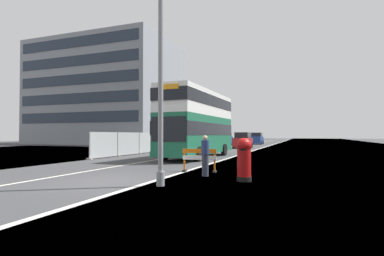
# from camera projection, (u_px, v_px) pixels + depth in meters

# --- Properties ---
(ground) EXTENTS (140.00, 280.00, 0.10)m
(ground) POSITION_uv_depth(u_px,v_px,m) (123.00, 182.00, 11.61)
(ground) COLOR #38383A
(double_decker_bus) EXTENTS (3.02, 10.55, 5.11)m
(double_decker_bus) POSITION_uv_depth(u_px,v_px,m) (198.00, 123.00, 23.48)
(double_decker_bus) COLOR #196042
(double_decker_bus) RESTS_ON ground
(lamppost_foreground) EXTENTS (0.29, 0.70, 9.67)m
(lamppost_foreground) POSITION_uv_depth(u_px,v_px,m) (161.00, 55.00, 10.51)
(lamppost_foreground) COLOR gray
(lamppost_foreground) RESTS_ON ground
(red_pillar_postbox) EXTENTS (0.59, 0.59, 1.66)m
(red_pillar_postbox) POSITION_uv_depth(u_px,v_px,m) (244.00, 157.00, 11.52)
(red_pillar_postbox) COLOR black
(red_pillar_postbox) RESTS_ON ground
(roadworks_barrier) EXTENTS (1.66, 0.62, 1.10)m
(roadworks_barrier) POSITION_uv_depth(u_px,v_px,m) (199.00, 158.00, 14.37)
(roadworks_barrier) COLOR orange
(roadworks_barrier) RESTS_ON ground
(construction_site_fence) EXTENTS (0.44, 13.80, 2.03)m
(construction_site_fence) POSITION_uv_depth(u_px,v_px,m) (139.00, 143.00, 27.73)
(construction_site_fence) COLOR #A8AAAD
(construction_site_fence) RESTS_ON ground
(car_oncoming_near) EXTENTS (2.07, 4.54, 2.08)m
(car_oncoming_near) POSITION_uv_depth(u_px,v_px,m) (243.00, 141.00, 39.98)
(car_oncoming_near) COLOR maroon
(car_oncoming_near) RESTS_ON ground
(car_receding_mid) EXTENTS (1.91, 4.26, 2.11)m
(car_receding_mid) POSITION_uv_depth(u_px,v_px,m) (225.00, 139.00, 49.88)
(car_receding_mid) COLOR navy
(car_receding_mid) RESTS_ON ground
(car_receding_far) EXTENTS (2.07, 4.26, 2.16)m
(car_receding_far) POSITION_uv_depth(u_px,v_px,m) (257.00, 139.00, 55.51)
(car_receding_far) COLOR navy
(car_receding_far) RESTS_ON ground
(car_far_side) EXTENTS (2.08, 4.30, 2.09)m
(car_far_side) POSITION_uv_depth(u_px,v_px,m) (247.00, 138.00, 63.15)
(car_far_side) COLOR slate
(car_far_side) RESTS_ON ground
(bare_tree_far_verge_near) EXTENTS (3.12, 2.65, 4.40)m
(bare_tree_far_verge_near) POSITION_uv_depth(u_px,v_px,m) (193.00, 134.00, 53.92)
(bare_tree_far_verge_near) COLOR #4C3D2D
(bare_tree_far_verge_near) RESTS_ON ground
(bare_tree_far_verge_mid) EXTENTS (2.80, 2.81, 5.30)m
(bare_tree_far_verge_mid) POSITION_uv_depth(u_px,v_px,m) (212.00, 131.00, 65.32)
(bare_tree_far_verge_mid) COLOR #4C3D2D
(bare_tree_far_verge_mid) RESTS_ON ground
(pedestrian_at_kerb) EXTENTS (0.34, 0.34, 1.76)m
(pedestrian_at_kerb) POSITION_uv_depth(u_px,v_px,m) (205.00, 156.00, 12.90)
(pedestrian_at_kerb) COLOR #2D3342
(pedestrian_at_kerb) RESTS_ON ground
(backdrop_office_block) EXTENTS (26.88, 17.44, 19.87)m
(backdrop_office_block) POSITION_uv_depth(u_px,v_px,m) (106.00, 94.00, 60.66)
(backdrop_office_block) COLOR gray
(backdrop_office_block) RESTS_ON ground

